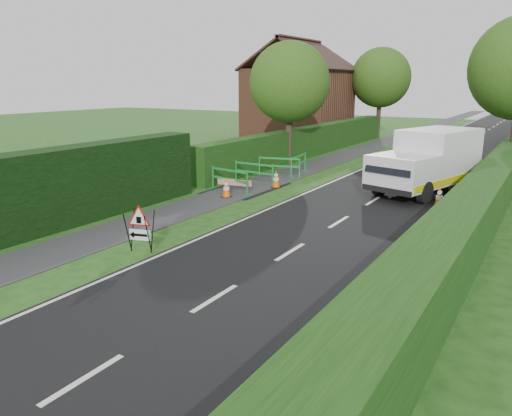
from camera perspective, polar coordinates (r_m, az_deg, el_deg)
The scene contains 21 objects.
ground at distance 11.80m, azimuth -17.67°, elevation -8.99°, with size 120.00×120.00×0.00m, color #1A4413.
road_surface at distance 42.64m, azimuth 23.27°, elevation 7.01°, with size 6.00×90.00×0.02m, color black.
footpath at distance 43.74m, azimuth 16.09°, elevation 7.76°, with size 2.00×90.00×0.02m, color #2D2D30.
hedge_west_far at distance 32.24m, azimuth 6.40°, elevation 6.09°, with size 1.00×24.00×1.80m, color #14380F.
hedge_east at distance 23.50m, azimuth 26.02°, elevation 1.69°, with size 1.20×50.00×1.50m, color #14380F.
house_west at distance 41.33m, azimuth 4.87°, elevation 11.94°, with size 7.50×7.40×7.88m.
tree_nw at distance 28.15m, azimuth 3.87°, elevation 14.13°, with size 4.40×4.40×6.70m.
tree_fw at distance 42.99m, azimuth 14.06°, elevation 14.24°, with size 4.80×4.80×7.24m.
triangle_sign at distance 13.79m, azimuth -13.31°, elevation -1.90°, with size 0.94×0.94×1.12m.
works_van at distance 21.96m, azimuth 19.12°, elevation 5.22°, with size 3.66×6.05×2.59m.
traffic_cone_0 at distance 19.58m, azimuth 20.22°, elevation 1.18°, with size 0.38×0.38×0.79m.
traffic_cone_1 at distance 21.19m, azimuth 22.49°, elevation 1.91°, with size 0.38×0.38×0.79m.
traffic_cone_2 at distance 22.87m, azimuth 21.62°, elevation 2.83°, with size 0.38×0.38×0.79m.
traffic_cone_3 at distance 20.01m, azimuth -3.41°, elevation 2.31°, with size 0.38×0.38×0.79m.
traffic_cone_4 at distance 21.87m, azimuth 2.31°, elevation 3.35°, with size 0.38×0.38×0.79m.
ped_barrier_0 at distance 20.98m, azimuth -3.05°, elevation 3.53°, with size 2.09×0.69×1.00m.
ped_barrier_1 at distance 22.57m, azimuth -0.23°, elevation 4.31°, with size 2.07×0.45×1.00m.
ped_barrier_2 at distance 24.27m, azimuth 2.68°, elevation 5.00°, with size 2.08×0.85×1.00m.
ped_barrier_3 at distance 25.08m, azimuth 4.89°, elevation 5.26°, with size 0.58×2.09×1.00m.
redwhite_plank at distance 20.89m, azimuth -2.46°, elevation 1.73°, with size 1.50×0.04×0.25m, color red.
hatchback_car at distance 32.35m, azimuth 21.71°, elevation 6.36°, with size 1.52×3.79×1.29m, color silver.
Camera 1 is at (8.37, -6.99, 4.52)m, focal length 35.00 mm.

